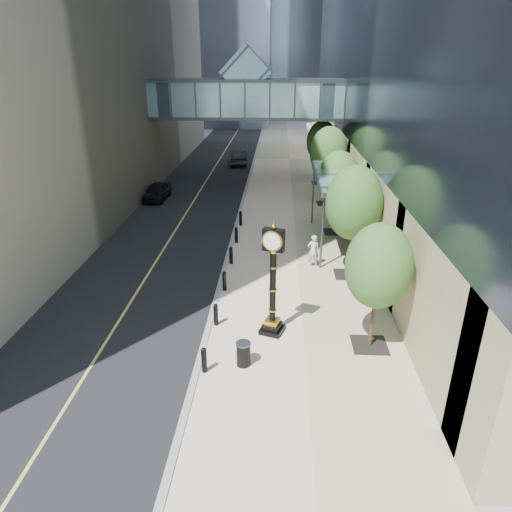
# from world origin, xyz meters

# --- Properties ---
(ground) EXTENTS (320.00, 320.00, 0.00)m
(ground) POSITION_xyz_m (0.00, 0.00, 0.00)
(ground) COLOR gray
(ground) RESTS_ON ground
(road) EXTENTS (8.00, 180.00, 0.02)m
(road) POSITION_xyz_m (-7.00, 40.00, 0.01)
(road) COLOR black
(road) RESTS_ON ground
(sidewalk) EXTENTS (8.00, 180.00, 0.06)m
(sidewalk) POSITION_xyz_m (1.00, 40.00, 0.03)
(sidewalk) COLOR beige
(sidewalk) RESTS_ON ground
(curb) EXTENTS (0.25, 180.00, 0.07)m
(curb) POSITION_xyz_m (-3.00, 40.00, 0.04)
(curb) COLOR gray
(curb) RESTS_ON ground
(skywalk) EXTENTS (17.00, 4.20, 5.80)m
(skywalk) POSITION_xyz_m (-3.00, 28.00, 7.71)
(skywalk) COLOR slate
(skywalk) RESTS_ON ground
(entrance_canopy) EXTENTS (3.00, 8.00, 4.38)m
(entrance_canopy) POSITION_xyz_m (3.48, 14.00, 4.19)
(entrance_canopy) COLOR #383F44
(entrance_canopy) RESTS_ON ground
(bollard_row) EXTENTS (0.20, 16.20, 0.90)m
(bollard_row) POSITION_xyz_m (-2.70, 9.00, 0.51)
(bollard_row) COLOR black
(bollard_row) RESTS_ON sidewalk
(street_trees) EXTENTS (2.90, 28.61, 5.95)m
(street_trees) POSITION_xyz_m (3.60, 16.73, 3.84)
(street_trees) COLOR black
(street_trees) RESTS_ON sidewalk
(street_clock) EXTENTS (1.14, 1.14, 4.76)m
(street_clock) POSITION_xyz_m (-0.30, 3.78, 2.12)
(street_clock) COLOR black
(street_clock) RESTS_ON sidewalk
(trash_bin) EXTENTS (0.53, 0.53, 0.90)m
(trash_bin) POSITION_xyz_m (-1.32, 1.48, 0.51)
(trash_bin) COLOR black
(trash_bin) RESTS_ON sidewalk
(pedestrian) EXTENTS (0.71, 0.51, 1.80)m
(pedestrian) POSITION_xyz_m (1.81, 10.55, 0.96)
(pedestrian) COLOR beige
(pedestrian) RESTS_ON sidewalk
(car_near) EXTENTS (1.77, 4.03, 1.35)m
(car_near) POSITION_xyz_m (-10.00, 23.09, 0.69)
(car_near) COLOR black
(car_near) RESTS_ON road
(car_far) EXTENTS (2.20, 4.97, 1.59)m
(car_far) POSITION_xyz_m (-4.59, 37.24, 0.81)
(car_far) COLOR black
(car_far) RESTS_ON road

